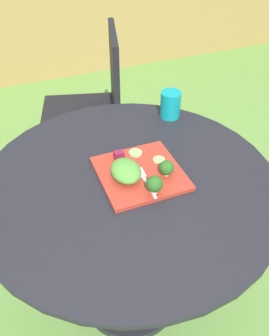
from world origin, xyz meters
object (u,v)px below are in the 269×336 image
(salad_plate, at_px, (140,173))
(fork, at_px, (145,180))
(drinking_glass, at_px, (170,106))
(patio_chair, at_px, (96,100))

(salad_plate, xyz_separation_m, fork, (-0.00, -0.04, 0.01))
(drinking_glass, bearing_deg, salad_plate, -130.52)
(fork, bearing_deg, drinking_glass, 53.16)
(patio_chair, xyz_separation_m, drinking_glass, (0.16, -0.57, 0.24))
(fork, bearing_deg, patio_chair, 84.01)
(drinking_glass, distance_m, fork, 0.43)
(salad_plate, distance_m, drinking_glass, 0.40)
(fork, bearing_deg, salad_plate, 87.61)
(salad_plate, xyz_separation_m, drinking_glass, (0.26, 0.30, 0.04))
(salad_plate, relative_size, fork, 1.79)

